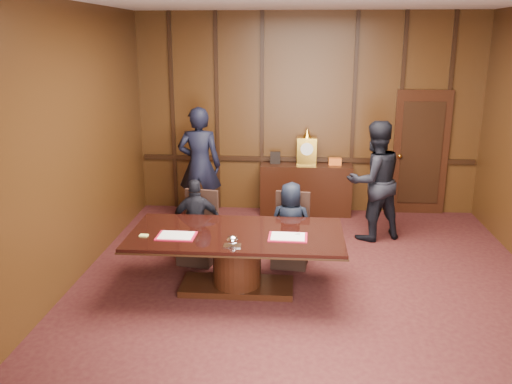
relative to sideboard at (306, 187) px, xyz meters
The scene contains 13 objects.
room 3.36m from the sideboard, 88.80° to the right, with size 7.00×7.04×3.50m.
sideboard is the anchor object (origin of this frame).
conference_table 3.27m from the sideboard, 105.74° to the right, with size 2.62×1.32×0.76m.
folder_left 3.71m from the sideboard, 115.55° to the right, with size 0.47×0.34×0.02m.
folder_right 3.29m from the sideboard, 94.53° to the right, with size 0.47×0.34×0.02m.
inkstand 3.72m from the sideboard, 103.85° to the right, with size 0.20×0.14×0.12m.
notepad 3.91m from the sideboard, 120.66° to the right, with size 0.10×0.07×0.01m, color #EAE972.
chair_left 2.75m from the sideboard, 124.00° to the right, with size 0.55×0.55×0.99m.
chair_right 2.29m from the sideboard, 95.89° to the right, with size 0.53×0.53×0.99m.
signatory_left 2.81m from the sideboard, 123.21° to the right, with size 0.71×0.29×1.21m, color black.
signatory_right 2.36m from the sideboard, 95.77° to the right, with size 0.58×0.38×1.19m, color black.
witness_left 1.95m from the sideboard, 162.28° to the right, with size 0.72×0.47×1.97m, color black.
witness_right 1.61m from the sideboard, 48.65° to the right, with size 0.90×0.70×1.86m, color black.
Camera 1 is at (-0.17, -6.08, 3.06)m, focal length 38.00 mm.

